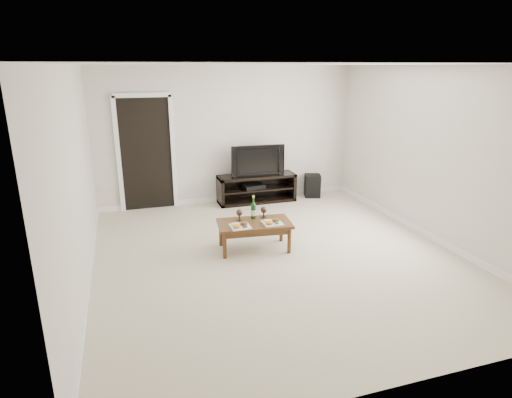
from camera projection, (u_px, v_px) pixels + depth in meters
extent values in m
plane|color=beige|center=(277.00, 256.00, 6.08)|extent=(5.50, 5.50, 0.00)
cube|color=beige|center=(228.00, 135.00, 8.21)|extent=(5.00, 0.04, 2.60)
cube|color=white|center=(280.00, 62.00, 5.30)|extent=(5.00, 5.50, 0.04)
cube|color=black|center=(146.00, 155.00, 7.82)|extent=(0.90, 0.02, 2.05)
cube|color=black|center=(257.00, 188.00, 8.41)|extent=(1.52, 0.45, 0.55)
imported|color=black|center=(257.00, 160.00, 8.24)|extent=(1.05, 0.19, 0.60)
cube|color=black|center=(253.00, 186.00, 8.36)|extent=(0.44, 0.35, 0.08)
cube|color=black|center=(312.00, 186.00, 8.77)|extent=(0.38, 0.38, 0.46)
cube|color=#573018|center=(254.00, 236.00, 6.23)|extent=(1.11, 0.68, 0.42)
cube|color=white|center=(240.00, 225.00, 5.98)|extent=(0.27, 0.27, 0.07)
cube|color=white|center=(272.00, 221.00, 6.11)|extent=(0.27, 0.27, 0.07)
cylinder|color=#103D14|center=(253.00, 207.00, 6.29)|extent=(0.07, 0.07, 0.35)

